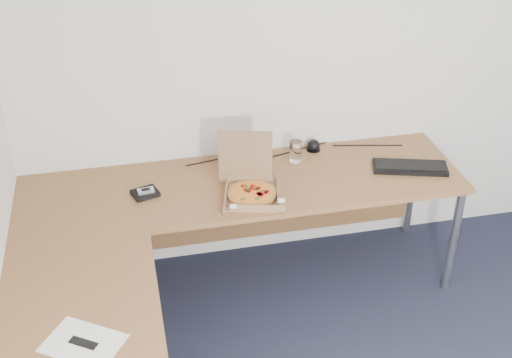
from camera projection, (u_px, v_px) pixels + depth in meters
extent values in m
cube|color=#916037|center=(243.00, 185.00, 3.80)|extent=(2.50, 0.70, 0.03)
cube|color=#916037|center=(79.00, 352.00, 2.72)|extent=(0.70, 1.50, 0.03)
cylinder|color=gray|center=(412.00, 187.00, 4.46)|extent=(0.05, 0.05, 0.70)
cube|color=#9D724F|center=(252.00, 197.00, 3.66)|extent=(0.30, 0.30, 0.01)
cube|color=#9D724F|center=(245.00, 157.00, 3.72)|extent=(0.30, 0.06, 0.29)
cylinder|color=#C77F3E|center=(252.00, 194.00, 3.65)|extent=(0.27, 0.27, 0.02)
cylinder|color=red|center=(252.00, 192.00, 3.64)|extent=(0.23, 0.23, 0.00)
cylinder|color=silver|center=(296.00, 151.00, 3.97)|extent=(0.07, 0.07, 0.13)
cube|color=black|center=(410.00, 167.00, 3.91)|extent=(0.45, 0.27, 0.03)
cube|color=black|center=(145.00, 193.00, 3.68)|extent=(0.16, 0.15, 0.02)
cube|color=#B2B5BA|center=(146.00, 191.00, 3.66)|extent=(0.09, 0.06, 0.02)
cube|color=white|center=(83.00, 343.00, 2.74)|extent=(0.38, 0.35, 0.00)
ellipsoid|color=black|center=(314.00, 145.00, 4.09)|extent=(0.09, 0.09, 0.07)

